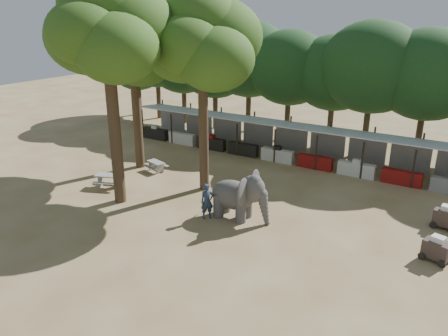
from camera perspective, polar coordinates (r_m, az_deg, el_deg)
The scene contains 12 objects.
ground at distance 20.46m, azimuth -5.02°, elevation -9.85°, with size 100.00×100.00×0.00m, color brown.
vendor_stalls at distance 31.31m, azimuth 10.09°, elevation 2.94°, with size 28.00×2.99×2.80m.
yard_tree_left at distance 29.26m, azimuth -11.86°, elevation 15.68°, with size 7.10×6.90×11.02m.
yard_tree_center at distance 23.54m, azimuth -15.05°, elevation 16.99°, with size 7.10×6.90×12.04m.
yard_tree_back at distance 24.70m, azimuth -2.89°, elevation 16.16°, with size 7.10×6.90×11.36m.
backdrop_trees at distance 35.18m, azimuth 13.73°, elevation 11.76°, with size 46.46×5.95×8.33m.
elephant at distance 22.24m, azimuth 2.06°, elevation -3.61°, with size 3.32×2.54×2.54m.
handler at distance 22.37m, azimuth -2.23°, elevation -4.40°, with size 0.67×0.45×1.87m, color #26384C.
picnic_table_near at distance 27.39m, azimuth -14.81°, elevation -1.38°, with size 1.98×1.90×0.78m.
picnic_table_far at distance 29.47m, azimuth -8.86°, elevation 0.40°, with size 1.59×1.50×0.66m.
cart_front at distance 20.94m, azimuth 26.03°, elevation -9.46°, with size 1.36×1.08×1.16m.
cart_back at distance 24.08m, azimuth 27.03°, elevation -5.75°, with size 1.34×0.97×1.21m.
Camera 1 is at (10.77, -14.17, 10.10)m, focal length 35.00 mm.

